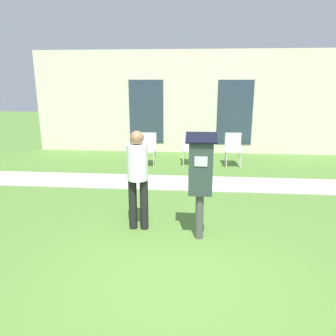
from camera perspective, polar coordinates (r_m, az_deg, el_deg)
ground_plane at (r=4.09m, az=0.99°, el=-19.41°), size 40.00×40.00×0.00m
sidewalk at (r=7.55m, az=3.09°, el=-2.61°), size 12.00×1.10×0.02m
building_facade at (r=10.63m, az=3.90°, el=11.30°), size 10.00×0.26×3.20m
parking_meter at (r=4.71m, az=5.68°, el=-0.90°), size 0.44×0.31×1.59m
person_standing at (r=5.05m, az=-5.30°, el=-0.83°), size 0.32×0.32×1.58m
outdoor_chair_left at (r=9.02m, az=-3.52°, el=3.75°), size 0.44×0.44×0.90m
outdoor_chair_middle at (r=9.16m, az=3.96°, el=3.92°), size 0.44×0.44×0.90m
outdoor_chair_right at (r=9.15m, az=11.28°, el=3.65°), size 0.44×0.44×0.90m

